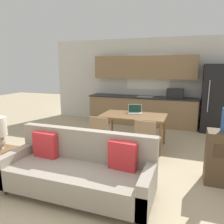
{
  "coord_description": "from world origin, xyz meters",
  "views": [
    {
      "loc": [
        1.4,
        -2.45,
        1.83
      ],
      "look_at": [
        -0.01,
        1.5,
        0.95
      ],
      "focal_mm": 35.0,
      "sensor_mm": 36.0,
      "label": 1
    }
  ],
  "objects_px": {
    "couch": "(79,171)",
    "laptop": "(135,111)",
    "dining_chair_near_right": "(147,138)",
    "dining_table": "(134,117)",
    "side_table": "(1,159)",
    "refrigerator": "(216,98)",
    "dining_chair_near_left": "(102,133)"
  },
  "relations": [
    {
      "from": "couch",
      "to": "laptop",
      "type": "height_order",
      "value": "laptop"
    },
    {
      "from": "dining_chair_near_right",
      "to": "laptop",
      "type": "distance_m",
      "value": 1.09
    },
    {
      "from": "dining_table",
      "to": "dining_chair_near_right",
      "type": "relative_size",
      "value": 1.68
    },
    {
      "from": "side_table",
      "to": "dining_chair_near_right",
      "type": "bearing_deg",
      "value": 33.81
    },
    {
      "from": "couch",
      "to": "dining_chair_near_right",
      "type": "relative_size",
      "value": 2.55
    },
    {
      "from": "refrigerator",
      "to": "dining_chair_near_left",
      "type": "relative_size",
      "value": 2.22
    },
    {
      "from": "couch",
      "to": "laptop",
      "type": "bearing_deg",
      "value": 83.44
    },
    {
      "from": "dining_table",
      "to": "couch",
      "type": "height_order",
      "value": "couch"
    },
    {
      "from": "laptop",
      "to": "couch",
      "type": "bearing_deg",
      "value": -111.38
    },
    {
      "from": "couch",
      "to": "dining_chair_near_left",
      "type": "relative_size",
      "value": 2.55
    },
    {
      "from": "dining_chair_near_right",
      "to": "laptop",
      "type": "relative_size",
      "value": 2.29
    },
    {
      "from": "couch",
      "to": "dining_table",
      "type": "bearing_deg",
      "value": 82.53
    },
    {
      "from": "couch",
      "to": "laptop",
      "type": "xyz_separation_m",
      "value": [
        0.26,
        2.29,
        0.46
      ]
    },
    {
      "from": "refrigerator",
      "to": "dining_chair_near_left",
      "type": "distance_m",
      "value": 3.63
    },
    {
      "from": "dining_chair_near_left",
      "to": "laptop",
      "type": "bearing_deg",
      "value": -109.53
    },
    {
      "from": "refrigerator",
      "to": "side_table",
      "type": "xyz_separation_m",
      "value": [
        -3.55,
        -4.15,
        -0.61
      ]
    },
    {
      "from": "refrigerator",
      "to": "dining_table",
      "type": "height_order",
      "value": "refrigerator"
    },
    {
      "from": "dining_table",
      "to": "dining_chair_near_right",
      "type": "xyz_separation_m",
      "value": [
        0.45,
        -0.77,
        -0.2
      ]
    },
    {
      "from": "dining_chair_near_right",
      "to": "side_table",
      "type": "bearing_deg",
      "value": 41.26
    },
    {
      "from": "side_table",
      "to": "dining_table",
      "type": "bearing_deg",
      "value": 52.68
    },
    {
      "from": "refrigerator",
      "to": "dining_table",
      "type": "distance_m",
      "value": 2.72
    },
    {
      "from": "couch",
      "to": "laptop",
      "type": "distance_m",
      "value": 2.35
    },
    {
      "from": "couch",
      "to": "dining_chair_near_left",
      "type": "xyz_separation_m",
      "value": [
        -0.19,
        1.34,
        0.15
      ]
    },
    {
      "from": "dining_table",
      "to": "side_table",
      "type": "bearing_deg",
      "value": -127.32
    },
    {
      "from": "dining_chair_near_left",
      "to": "dining_chair_near_right",
      "type": "relative_size",
      "value": 1.0
    },
    {
      "from": "refrigerator",
      "to": "laptop",
      "type": "xyz_separation_m",
      "value": [
        -1.89,
        -1.79,
        -0.15
      ]
    },
    {
      "from": "dining_table",
      "to": "dining_chair_near_left",
      "type": "bearing_deg",
      "value": -120.71
    },
    {
      "from": "couch",
      "to": "side_table",
      "type": "height_order",
      "value": "couch"
    },
    {
      "from": "couch",
      "to": "dining_chair_near_right",
      "type": "height_order",
      "value": "couch"
    },
    {
      "from": "refrigerator",
      "to": "dining_chair_near_right",
      "type": "relative_size",
      "value": 2.22
    },
    {
      "from": "dining_table",
      "to": "side_table",
      "type": "relative_size",
      "value": 2.83
    },
    {
      "from": "dining_chair_near_left",
      "to": "dining_chair_near_right",
      "type": "bearing_deg",
      "value": -173.1
    }
  ]
}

